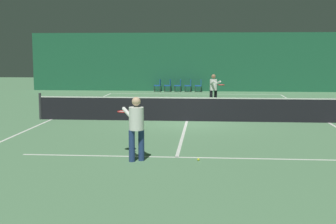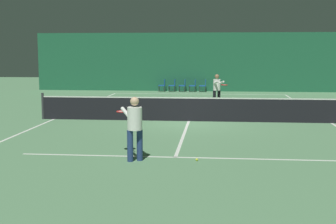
{
  "view_description": "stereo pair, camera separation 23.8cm",
  "coord_description": "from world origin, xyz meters",
  "px_view_note": "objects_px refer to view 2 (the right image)",
  "views": [
    {
      "loc": [
        0.74,
        -18.31,
        2.74
      ],
      "look_at": [
        -0.39,
        -4.4,
        0.93
      ],
      "focal_mm": 50.0,
      "sensor_mm": 36.0,
      "label": 1
    },
    {
      "loc": [
        0.98,
        -18.29,
        2.74
      ],
      "look_at": [
        -0.39,
        -4.4,
        0.93
      ],
      "focal_mm": 50.0,
      "sensor_mm": 36.0,
      "label": 2
    }
  ],
  "objects_px": {
    "player_far": "(217,88)",
    "courtside_chair_3": "(193,85)",
    "courtside_chair_0": "(163,84)",
    "courtside_chair_2": "(183,85)",
    "tennis_net": "(189,108)",
    "courtside_chair_1": "(173,85)",
    "tennis_ball": "(197,160)",
    "player_near": "(134,124)",
    "courtside_chair_4": "(204,85)"
  },
  "relations": [
    {
      "from": "player_near",
      "to": "courtside_chair_1",
      "type": "height_order",
      "value": "player_near"
    },
    {
      "from": "courtside_chair_3",
      "to": "tennis_net",
      "type": "bearing_deg",
      "value": 1.77
    },
    {
      "from": "tennis_net",
      "to": "courtside_chair_2",
      "type": "height_order",
      "value": "tennis_net"
    },
    {
      "from": "courtside_chair_1",
      "to": "tennis_ball",
      "type": "height_order",
      "value": "courtside_chair_1"
    },
    {
      "from": "courtside_chair_3",
      "to": "player_near",
      "type": "bearing_deg",
      "value": -1.63
    },
    {
      "from": "courtside_chair_0",
      "to": "tennis_ball",
      "type": "distance_m",
      "value": 20.57
    },
    {
      "from": "tennis_net",
      "to": "player_far",
      "type": "bearing_deg",
      "value": 78.14
    },
    {
      "from": "player_far",
      "to": "courtside_chair_4",
      "type": "relative_size",
      "value": 1.9
    },
    {
      "from": "tennis_net",
      "to": "tennis_ball",
      "type": "height_order",
      "value": "tennis_net"
    },
    {
      "from": "courtside_chair_1",
      "to": "courtside_chair_2",
      "type": "distance_m",
      "value": 0.7
    },
    {
      "from": "courtside_chair_1",
      "to": "tennis_ball",
      "type": "distance_m",
      "value": 20.47
    },
    {
      "from": "courtside_chair_4",
      "to": "courtside_chair_1",
      "type": "bearing_deg",
      "value": -90.0
    },
    {
      "from": "courtside_chair_2",
      "to": "tennis_ball",
      "type": "relative_size",
      "value": 12.73
    },
    {
      "from": "courtside_chair_2",
      "to": "courtside_chair_0",
      "type": "bearing_deg",
      "value": -90.0
    },
    {
      "from": "courtside_chair_3",
      "to": "player_far",
      "type": "bearing_deg",
      "value": 10.78
    },
    {
      "from": "player_near",
      "to": "courtside_chair_0",
      "type": "distance_m",
      "value": 20.5
    },
    {
      "from": "courtside_chair_0",
      "to": "courtside_chair_4",
      "type": "relative_size",
      "value": 1.0
    },
    {
      "from": "tennis_net",
      "to": "courtside_chair_4",
      "type": "relative_size",
      "value": 14.29
    },
    {
      "from": "courtside_chair_0",
      "to": "tennis_ball",
      "type": "bearing_deg",
      "value": 8.63
    },
    {
      "from": "tennis_net",
      "to": "courtside_chair_3",
      "type": "distance_m",
      "value": 13.58
    },
    {
      "from": "courtside_chair_3",
      "to": "courtside_chair_4",
      "type": "xyz_separation_m",
      "value": [
        0.7,
        0.0,
        0.0
      ]
    },
    {
      "from": "player_near",
      "to": "tennis_net",
      "type": "bearing_deg",
      "value": -37.53
    },
    {
      "from": "courtside_chair_4",
      "to": "player_far",
      "type": "bearing_deg",
      "value": 5.99
    },
    {
      "from": "tennis_net",
      "to": "courtside_chair_0",
      "type": "xyz_separation_m",
      "value": [
        -2.52,
        13.58,
        -0.03
      ]
    },
    {
      "from": "courtside_chair_0",
      "to": "courtside_chair_2",
      "type": "height_order",
      "value": "same"
    },
    {
      "from": "player_near",
      "to": "courtside_chair_1",
      "type": "distance_m",
      "value": 20.46
    },
    {
      "from": "courtside_chair_1",
      "to": "courtside_chair_2",
      "type": "bearing_deg",
      "value": 90.0
    },
    {
      "from": "courtside_chair_1",
      "to": "courtside_chair_4",
      "type": "bearing_deg",
      "value": 90.0
    },
    {
      "from": "courtside_chair_4",
      "to": "tennis_ball",
      "type": "height_order",
      "value": "courtside_chair_4"
    },
    {
      "from": "player_far",
      "to": "tennis_ball",
      "type": "xyz_separation_m",
      "value": [
        -0.57,
        -12.16,
        -0.9
      ]
    },
    {
      "from": "tennis_net",
      "to": "courtside_chair_0",
      "type": "height_order",
      "value": "tennis_net"
    },
    {
      "from": "tennis_net",
      "to": "tennis_ball",
      "type": "relative_size",
      "value": 181.82
    },
    {
      "from": "player_near",
      "to": "courtside_chair_3",
      "type": "xyz_separation_m",
      "value": [
        0.58,
        20.44,
        -0.46
      ]
    },
    {
      "from": "tennis_net",
      "to": "courtside_chair_4",
      "type": "distance_m",
      "value": 13.58
    },
    {
      "from": "courtside_chair_0",
      "to": "courtside_chair_2",
      "type": "relative_size",
      "value": 1.0
    },
    {
      "from": "player_far",
      "to": "courtside_chair_0",
      "type": "relative_size",
      "value": 1.9
    },
    {
      "from": "player_far",
      "to": "player_near",
      "type": "bearing_deg",
      "value": -31.77
    },
    {
      "from": "tennis_net",
      "to": "player_near",
      "type": "xyz_separation_m",
      "value": [
        -1.0,
        -6.87,
        0.43
      ]
    },
    {
      "from": "player_far",
      "to": "courtside_chair_3",
      "type": "xyz_separation_m",
      "value": [
        -1.56,
        8.17,
        -0.44
      ]
    },
    {
      "from": "courtside_chair_0",
      "to": "tennis_net",
      "type": "bearing_deg",
      "value": 10.5
    },
    {
      "from": "player_far",
      "to": "courtside_chair_3",
      "type": "distance_m",
      "value": 8.33
    },
    {
      "from": "player_far",
      "to": "tennis_ball",
      "type": "distance_m",
      "value": 12.2
    },
    {
      "from": "player_far",
      "to": "courtside_chair_4",
      "type": "xyz_separation_m",
      "value": [
        -0.86,
        8.17,
        -0.44
      ]
    },
    {
      "from": "player_near",
      "to": "courtside_chair_4",
      "type": "height_order",
      "value": "player_near"
    },
    {
      "from": "tennis_net",
      "to": "player_near",
      "type": "height_order",
      "value": "player_near"
    },
    {
      "from": "player_far",
      "to": "courtside_chair_0",
      "type": "bearing_deg",
      "value": -177.82
    },
    {
      "from": "courtside_chair_3",
      "to": "courtside_chair_4",
      "type": "height_order",
      "value": "same"
    },
    {
      "from": "player_near",
      "to": "player_far",
      "type": "height_order",
      "value": "player_near"
    },
    {
      "from": "player_far",
      "to": "courtside_chair_3",
      "type": "relative_size",
      "value": 1.9
    },
    {
      "from": "courtside_chair_0",
      "to": "courtside_chair_3",
      "type": "distance_m",
      "value": 2.1
    }
  ]
}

